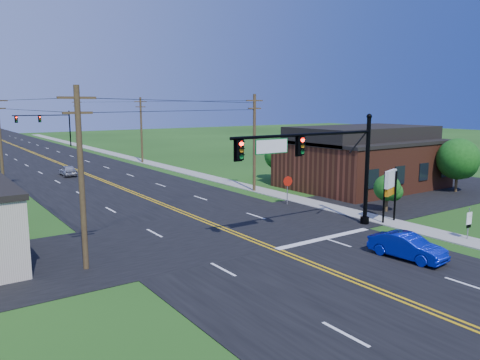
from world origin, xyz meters
TOP-DOWN VIEW (x-y plane):
  - ground at (0.00, 0.00)m, footprint 260.00×260.00m
  - road_main at (0.00, 50.00)m, footprint 16.00×220.00m
  - road_cross at (0.00, 12.00)m, footprint 70.00×10.00m
  - sidewalk at (10.50, 40.00)m, footprint 2.00×160.00m
  - signal_mast_main at (4.34, 8.00)m, footprint 11.30×0.60m
  - signal_mast_far at (4.44, 80.00)m, footprint 10.98×0.60m
  - brick_building at (20.00, 18.00)m, footprint 14.20×11.20m
  - utility_pole_left_a at (-9.50, 10.00)m, footprint 1.80×0.28m
  - utility_pole_left_b at (-9.50, 35.00)m, footprint 1.80×0.28m
  - utility_pole_right_a at (9.80, 22.00)m, footprint 1.80×0.28m
  - utility_pole_right_b at (9.80, 48.00)m, footprint 1.80×0.28m
  - utility_pole_right_c at (9.80, 78.00)m, footprint 1.80×0.28m
  - tree_right_front at (25.00, 11.00)m, footprint 3.80×3.80m
  - tree_right_back at (16.00, 26.00)m, footprint 3.00×3.00m
  - shrub_corner at (13.00, 9.50)m, footprint 2.00×2.00m
  - blue_car at (4.86, 1.84)m, footprint 1.82×4.16m
  - distant_car at (-1.96, 41.64)m, footprint 1.54×3.65m
  - route_sign at (10.90, 1.91)m, footprint 0.50×0.09m
  - stop_sign at (8.50, 15.71)m, footprint 0.83×0.21m
  - pylon_sign at (10.50, 7.34)m, footprint 1.76×0.85m

SIDE VIEW (x-z plane):
  - ground at x=0.00m, z-range 0.00..0.00m
  - road_main at x=0.00m, z-range 0.00..0.04m
  - road_cross at x=0.00m, z-range 0.00..0.04m
  - sidewalk at x=10.50m, z-range 0.00..0.08m
  - distant_car at x=-1.96m, z-range 0.00..1.23m
  - blue_car at x=4.86m, z-range 0.00..1.33m
  - route_sign at x=10.90m, z-range 0.16..2.15m
  - stop_sign at x=8.50m, z-range 0.52..2.88m
  - shrub_corner at x=13.00m, z-range 0.42..3.28m
  - brick_building at x=20.00m, z-range 0.00..4.70m
  - tree_right_back at x=16.00m, z-range 0.55..4.65m
  - pylon_sign at x=10.50m, z-range 0.84..4.50m
  - tree_right_front at x=25.00m, z-range 0.60..5.60m
  - signal_mast_far at x=4.44m, z-range 0.81..8.29m
  - utility_pole_left_a at x=-9.50m, z-range 0.22..9.22m
  - utility_pole_left_b at x=-9.50m, z-range 0.22..9.22m
  - utility_pole_right_a at x=9.80m, z-range 0.22..9.22m
  - utility_pole_right_b at x=9.80m, z-range 0.22..9.22m
  - utility_pole_right_c at x=9.80m, z-range 0.22..9.22m
  - signal_mast_main at x=4.34m, z-range 1.01..8.49m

